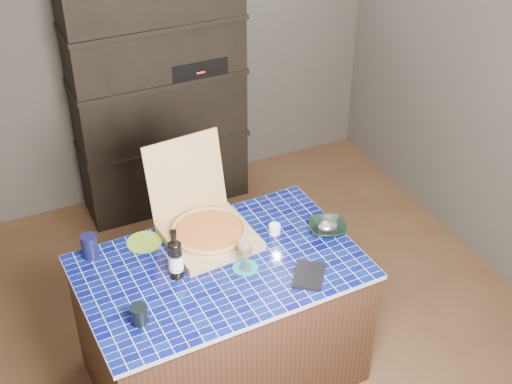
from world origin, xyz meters
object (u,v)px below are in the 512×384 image
mead_bottle (176,259)px  dvd_case (309,275)px  kitchen_island (222,321)px  bowl (328,228)px  wine_glass (245,249)px  pizza_box (207,228)px

mead_bottle → dvd_case: bearing=-25.2°
kitchen_island → bowl: size_ratio=7.19×
wine_glass → dvd_case: wine_glass is taller
kitchen_island → pizza_box: 0.53m
pizza_box → kitchen_island: bearing=-100.7°
mead_bottle → wine_glass: (0.34, -0.09, 0.01)m
wine_glass → bowl: wine_glass is taller
pizza_box → mead_bottle: (-0.25, -0.23, 0.04)m
pizza_box → wine_glass: bearing=-80.1°
kitchen_island → pizza_box: bearing=81.9°
pizza_box → dvd_case: bearing=-60.8°
mead_bottle → bowl: bearing=0.2°
wine_glass → dvd_case: (0.27, -0.20, -0.12)m
wine_glass → dvd_case: bearing=-36.3°
kitchen_island → dvd_case: dvd_case is taller
kitchen_island → mead_bottle: 0.56m
pizza_box → bowl: (0.62, -0.22, -0.04)m
wine_glass → pizza_box: bearing=105.2°
mead_bottle → bowl: 0.88m
pizza_box → mead_bottle: 0.34m
mead_bottle → bowl: size_ratio=1.40×
wine_glass → kitchen_island: bearing=146.3°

